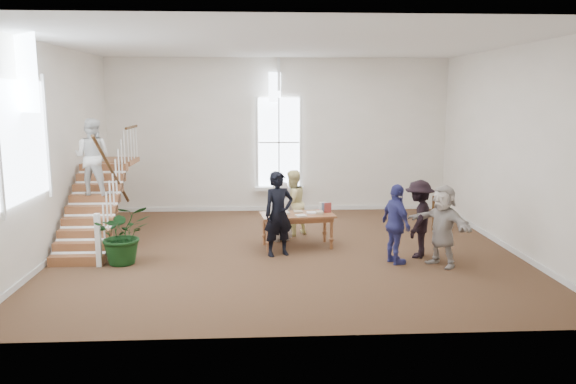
{
  "coord_description": "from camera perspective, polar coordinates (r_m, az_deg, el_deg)",
  "views": [
    {
      "loc": [
        -0.64,
        -12.1,
        3.44
      ],
      "look_at": [
        0.05,
        0.4,
        1.26
      ],
      "focal_mm": 35.0,
      "sensor_mm": 36.0,
      "label": 1
    }
  ],
  "objects": [
    {
      "name": "elderly_woman",
      "position": [
        13.31,
        -0.73,
        -1.94
      ],
      "size": [
        0.83,
        0.72,
        1.44
      ],
      "primitive_type": "imported",
      "rotation": [
        0.0,
        0.0,
        3.61
      ],
      "color": "beige",
      "rests_on": "ground"
    },
    {
      "name": "library_table",
      "position": [
        12.75,
        0.88,
        -2.61
      ],
      "size": [
        1.74,
        1.03,
        0.84
      ],
      "rotation": [
        0.0,
        0.0,
        0.13
      ],
      "color": "brown",
      "rests_on": "ground"
    },
    {
      "name": "staircase",
      "position": [
        13.49,
        -19.05,
        1.56
      ],
      "size": [
        1.1,
        4.1,
        2.92
      ],
      "color": "brown",
      "rests_on": "ground"
    },
    {
      "name": "room_shell",
      "position": [
        16.78,
        -0.91,
        -0.58
      ],
      "size": [
        10.49,
        10.0,
        10.0
      ],
      "color": "silver",
      "rests_on": "ground"
    },
    {
      "name": "police_officer",
      "position": [
        12.04,
        -0.96,
        -2.24
      ],
      "size": [
        0.78,
        0.65,
        1.83
      ],
      "primitive_type": "imported",
      "rotation": [
        0.0,
        0.0,
        0.38
      ],
      "color": "black",
      "rests_on": "ground"
    },
    {
      "name": "ground",
      "position": [
        12.59,
        -0.12,
        -5.99
      ],
      "size": [
        10.0,
        10.0,
        0.0
      ],
      "primitive_type": "plane",
      "color": "#422B1A",
      "rests_on": "ground"
    },
    {
      "name": "woman_cluster_c",
      "position": [
        11.76,
        15.43,
        -3.31
      ],
      "size": [
        1.26,
        1.56,
        1.67
      ],
      "primitive_type": "imported",
      "rotation": [
        0.0,
        0.0,
        5.29
      ],
      "color": "beige",
      "rests_on": "ground"
    },
    {
      "name": "woman_cluster_b",
      "position": [
        12.27,
        13.15,
        -2.67
      ],
      "size": [
        1.03,
        1.24,
        1.66
      ],
      "primitive_type": "imported",
      "rotation": [
        0.0,
        0.0,
        4.26
      ],
      "color": "black",
      "rests_on": "ground"
    },
    {
      "name": "woman_cluster_a",
      "position": [
        11.69,
        10.93,
        -3.23
      ],
      "size": [
        0.67,
        1.05,
        1.66
      ],
      "primitive_type": "imported",
      "rotation": [
        0.0,
        0.0,
        1.87
      ],
      "color": "navy",
      "rests_on": "ground"
    },
    {
      "name": "side_chair",
      "position": [
        14.93,
        15.12,
        -1.95
      ],
      "size": [
        0.47,
        0.47,
        0.87
      ],
      "rotation": [
        0.0,
        0.0,
        -0.3
      ],
      "color": "#38240F",
      "rests_on": "ground"
    },
    {
      "name": "person_yellow",
      "position": [
        13.79,
        0.42,
        -1.12
      ],
      "size": [
        1.0,
        0.97,
        1.63
      ],
      "primitive_type": "imported",
      "rotation": [
        0.0,
        0.0,
        3.8
      ],
      "color": "#F6E79A",
      "rests_on": "ground"
    },
    {
      "name": "floor_plant",
      "position": [
        12.01,
        -16.39,
        -4.13
      ],
      "size": [
        1.35,
        1.25,
        1.24
      ],
      "primitive_type": "imported",
      "rotation": [
        0.0,
        0.0,
        0.29
      ],
      "color": "#103412",
      "rests_on": "ground"
    }
  ]
}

